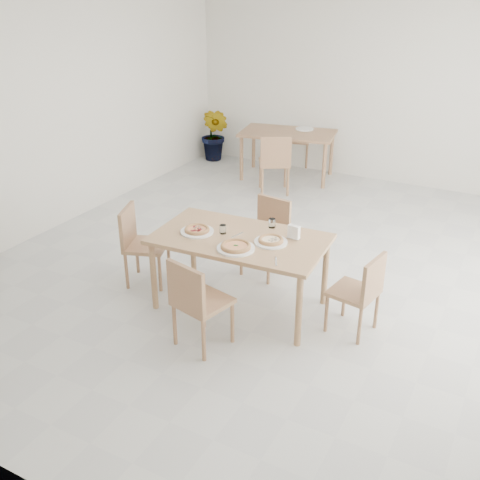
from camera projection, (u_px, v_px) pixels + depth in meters
The scene contains 21 objects.
main_table at pixel (240, 244), 5.32m from camera, with size 1.68×1.02×0.75m.
chair_south at pixel (196, 299), 4.77m from camera, with size 0.50×0.50×0.85m.
chair_north at pixel (268, 231), 6.07m from camera, with size 0.46×0.46×0.83m.
chair_west at pixel (139, 240), 5.85m from camera, with size 0.53×0.53×0.84m.
chair_east at pixel (362, 289), 4.99m from camera, with size 0.45×0.45×0.79m.
plate_margherita at pixel (236, 248), 5.05m from camera, with size 0.34×0.34×0.02m, color white.
plate_mushroom at pixel (271, 242), 5.17m from camera, with size 0.31×0.31×0.02m, color white.
plate_pepperoni at pixel (197, 232), 5.38m from camera, with size 0.32×0.32×0.02m, color white.
pizza_margherita at pixel (236, 246), 5.04m from camera, with size 0.29×0.29×0.03m.
pizza_mushroom at pixel (271, 240), 5.16m from camera, with size 0.27×0.27×0.03m.
pizza_pepperoni at pixel (197, 229), 5.37m from camera, with size 0.25×0.25×0.03m.
tumbler_a at pixel (272, 223), 5.48m from camera, with size 0.07×0.07×0.09m, color white.
tumbler_b at pixel (223, 229), 5.35m from camera, with size 0.06×0.06×0.08m, color white.
napkin_holder at pixel (294, 233), 5.22m from camera, with size 0.13×0.08×0.14m.
fork_a at pixel (237, 235), 5.32m from camera, with size 0.01×0.17×0.01m, color silver.
fork_b at pixel (276, 261), 4.83m from camera, with size 0.01×0.17×0.01m, color silver.
second_table at pixel (288, 137), 8.91m from camera, with size 1.60×1.10×0.75m.
chair_back_s at pixel (275, 160), 8.27m from camera, with size 0.61×0.61×0.90m.
chair_back_n at pixel (300, 135), 9.68m from camera, with size 0.50×0.50×0.85m.
plate_empty at pixel (305, 129), 9.01m from camera, with size 0.29×0.29×0.02m, color white.
potted_plant at pixel (215, 135), 9.83m from camera, with size 0.51×0.41×0.93m, color #27691F.
Camera 1 is at (2.34, -5.17, 2.98)m, focal length 42.00 mm.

